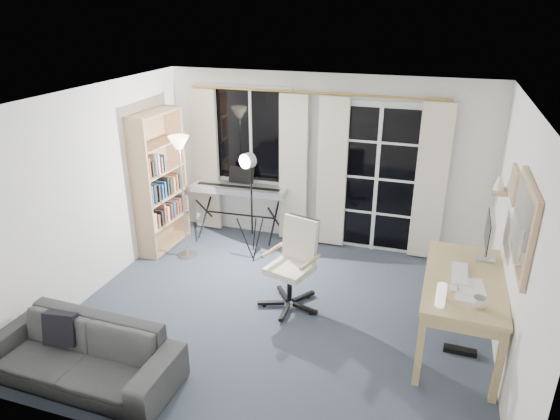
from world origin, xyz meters
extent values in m
cube|color=#343F4C|center=(0.00, 0.00, -0.01)|extent=(4.50, 4.00, 0.02)
cube|color=white|center=(-1.05, 1.98, 1.50)|extent=(1.20, 0.06, 1.40)
cube|color=black|center=(-1.05, 1.95, 1.50)|extent=(1.10, 0.02, 1.30)
cube|color=white|center=(-1.05, 1.94, 1.50)|extent=(0.04, 0.03, 1.30)
cube|color=white|center=(0.75, 1.98, 1.02)|extent=(1.32, 0.06, 2.11)
cube|color=black|center=(0.45, 1.95, 1.02)|extent=(0.55, 0.02, 1.95)
cube|color=black|center=(1.05, 1.95, 1.02)|extent=(0.55, 0.02, 1.95)
cube|color=white|center=(0.75, 1.94, 1.02)|extent=(0.05, 0.04, 2.05)
cube|color=white|center=(0.75, 1.94, 0.55)|extent=(1.15, 0.03, 0.03)
cube|color=white|center=(0.75, 1.94, 1.05)|extent=(1.15, 0.03, 0.03)
cube|color=white|center=(0.75, 1.94, 1.55)|extent=(1.15, 0.03, 0.03)
cylinder|color=gold|center=(-0.15, 1.90, 2.15)|extent=(3.50, 0.03, 0.03)
cube|color=#FCEECE|center=(-1.75, 1.88, 1.08)|extent=(0.40, 0.07, 2.10)
cube|color=#FCEECE|center=(-0.40, 1.88, 1.08)|extent=(0.40, 0.07, 2.10)
cube|color=#FCEECE|center=(0.15, 1.88, 1.08)|extent=(0.40, 0.07, 2.10)
cube|color=#FCEECE|center=(1.45, 1.88, 1.08)|extent=(0.40, 0.07, 2.10)
cube|color=tan|center=(-2.11, 0.69, 0.97)|extent=(0.31, 0.04, 1.94)
cube|color=tan|center=(-2.07, 1.56, 0.97)|extent=(0.31, 0.04, 1.94)
cube|color=tan|center=(-2.23, 1.13, 0.97)|extent=(0.06, 0.87, 1.94)
cube|color=tan|center=(-2.09, 1.13, 0.03)|extent=(0.35, 0.89, 0.02)
cube|color=tan|center=(-2.09, 1.13, 0.39)|extent=(0.35, 0.89, 0.02)
cube|color=tan|center=(-2.09, 1.13, 0.76)|extent=(0.35, 0.89, 0.02)
cube|color=tan|center=(-2.09, 1.13, 1.13)|extent=(0.35, 0.89, 0.02)
cube|color=tan|center=(-2.09, 1.13, 1.49)|extent=(0.35, 0.89, 0.02)
cube|color=tan|center=(-2.09, 1.13, 1.91)|extent=(0.35, 0.89, 0.02)
cube|color=silver|center=(-2.09, 0.77, 0.53)|extent=(0.22, 0.07, 0.25)
cube|color=#B05F49|center=(-2.08, 0.86, 0.50)|extent=(0.22, 0.05, 0.20)
cube|color=#2B2B2B|center=(-2.08, 0.94, 0.51)|extent=(0.22, 0.04, 0.22)
cube|color=#B05F49|center=(-2.08, 1.02, 0.55)|extent=(0.22, 0.04, 0.29)
cube|color=silver|center=(-2.07, 1.09, 0.51)|extent=(0.22, 0.06, 0.23)
cube|color=brown|center=(-2.07, 1.18, 0.52)|extent=(0.22, 0.04, 0.23)
cube|color=#325D97|center=(-2.07, 1.25, 0.52)|extent=(0.22, 0.06, 0.24)
cube|color=#B05F49|center=(-2.06, 1.34, 0.51)|extent=(0.22, 0.04, 0.22)
cube|color=brown|center=(-2.06, 1.41, 0.52)|extent=(0.22, 0.06, 0.23)
cube|color=#2B2B2B|center=(-2.06, 1.50, 0.53)|extent=(0.22, 0.04, 0.25)
cube|color=#325D97|center=(-2.09, 0.77, 0.90)|extent=(0.22, 0.04, 0.27)
cube|color=#2B2B2B|center=(-2.08, 0.84, 0.90)|extent=(0.22, 0.07, 0.26)
cube|color=#2B2B2B|center=(-2.08, 0.93, 0.88)|extent=(0.22, 0.04, 0.22)
cube|color=#325D97|center=(-2.08, 1.01, 0.87)|extent=(0.22, 0.04, 0.21)
cube|color=#325D97|center=(-2.07, 1.08, 0.88)|extent=(0.22, 0.04, 0.23)
cube|color=#2B2B2B|center=(-2.07, 1.15, 0.90)|extent=(0.22, 0.04, 0.27)
cube|color=#2B2B2B|center=(-2.07, 1.22, 0.88)|extent=(0.22, 0.05, 0.21)
cube|color=gold|center=(-2.06, 1.30, 0.88)|extent=(0.22, 0.05, 0.23)
cube|color=#B05F49|center=(-2.06, 1.38, 0.89)|extent=(0.22, 0.04, 0.24)
cube|color=#2B2B2B|center=(-2.06, 1.45, 0.88)|extent=(0.22, 0.04, 0.23)
cube|color=brown|center=(-2.09, 0.77, 1.28)|extent=(0.22, 0.04, 0.27)
cube|color=#2B2B2B|center=(-2.08, 0.84, 1.24)|extent=(0.22, 0.04, 0.21)
cube|color=silver|center=(-2.08, 0.91, 1.28)|extent=(0.22, 0.04, 0.29)
cube|color=silver|center=(-2.08, 0.98, 1.27)|extent=(0.22, 0.04, 0.27)
cube|color=#B05F49|center=(-2.07, 1.05, 1.25)|extent=(0.22, 0.04, 0.21)
cube|color=#325D97|center=(-2.07, 1.12, 1.25)|extent=(0.22, 0.05, 0.22)
cylinder|color=#B2B2B7|center=(-1.63, 0.94, 0.01)|extent=(0.33, 0.33, 0.03)
cylinder|color=#B2B2B7|center=(-1.63, 0.94, 0.80)|extent=(0.04, 0.04, 1.56)
cone|color=#FFE5B2|center=(-1.63, 0.94, 1.61)|extent=(0.35, 0.35, 0.16)
cylinder|color=black|center=(-1.68, 1.67, 0.37)|extent=(0.06, 0.66, 0.60)
cylinder|color=black|center=(-1.68, 1.67, 0.37)|extent=(0.06, 0.66, 0.60)
cylinder|color=black|center=(-0.62, 1.73, 0.37)|extent=(0.06, 0.66, 0.60)
cylinder|color=black|center=(-0.62, 1.73, 0.37)|extent=(0.06, 0.66, 0.60)
cylinder|color=black|center=(-1.15, 1.70, 0.37)|extent=(1.06, 0.08, 0.03)
cube|color=silver|center=(-1.15, 1.70, 0.77)|extent=(1.39, 0.42, 0.10)
cube|color=white|center=(-1.15, 1.62, 0.81)|extent=(1.27, 0.21, 0.02)
cube|color=black|center=(-1.15, 1.66, 0.82)|extent=(1.23, 0.14, 0.01)
cube|color=black|center=(-1.16, 1.81, 0.95)|extent=(0.37, 0.09, 0.23)
cylinder|color=black|center=(-0.68, 1.16, 0.27)|extent=(0.11, 0.22, 0.60)
cylinder|color=black|center=(-0.78, 1.30, 0.27)|extent=(0.15, 0.20, 0.61)
cylinder|color=black|center=(-0.85, 1.14, 0.27)|extent=(0.24, 0.05, 0.61)
cylinder|color=black|center=(-0.77, 1.20, 0.86)|extent=(0.03, 0.03, 1.05)
cylinder|color=silver|center=(-0.79, 1.16, 1.38)|extent=(0.23, 0.18, 0.20)
cylinder|color=white|center=(-0.81, 1.10, 1.38)|extent=(0.17, 0.09, 0.17)
cube|color=black|center=(0.27, 0.13, 0.04)|extent=(0.31, 0.13, 0.04)
cylinder|color=black|center=(0.35, 0.10, 0.02)|extent=(0.06, 0.06, 0.05)
cube|color=black|center=(0.19, 0.36, 0.04)|extent=(0.21, 0.28, 0.04)
cylinder|color=black|center=(0.23, 0.42, 0.02)|extent=(0.06, 0.06, 0.05)
cube|color=black|center=(-0.06, 0.35, 0.04)|extent=(0.23, 0.27, 0.04)
cylinder|color=black|center=(-0.11, 0.41, 0.02)|extent=(0.06, 0.06, 0.05)
cube|color=black|center=(-0.13, 0.11, 0.04)|extent=(0.31, 0.15, 0.04)
cylinder|color=black|center=(-0.20, 0.09, 0.02)|extent=(0.06, 0.06, 0.05)
cube|color=black|center=(0.08, -0.03, 0.04)|extent=(0.06, 0.31, 0.04)
cylinder|color=black|center=(0.08, -0.10, 0.02)|extent=(0.06, 0.06, 0.05)
cylinder|color=black|center=(0.07, 0.19, 0.27)|extent=(0.07, 0.07, 0.39)
cube|color=beige|center=(0.07, 0.19, 0.48)|extent=(0.55, 0.55, 0.08)
cube|color=beige|center=(0.13, 0.39, 0.77)|extent=(0.44, 0.23, 0.51)
cube|color=black|center=(0.14, 0.43, 0.79)|extent=(0.42, 0.21, 0.47)
cylinder|color=tan|center=(-0.17, 0.27, 0.64)|extent=(0.15, 0.38, 0.04)
cylinder|color=tan|center=(0.32, 0.13, 0.64)|extent=(0.15, 0.38, 0.04)
cube|color=tan|center=(1.88, 0.01, 0.77)|extent=(0.77, 1.49, 0.04)
cube|color=tan|center=(1.88, 0.01, 0.70)|extent=(0.73, 1.45, 0.11)
cube|color=tan|center=(1.54, -0.68, 0.38)|extent=(0.06, 0.06, 0.75)
cube|color=tan|center=(2.19, -0.69, 0.38)|extent=(0.06, 0.06, 0.75)
cube|color=tan|center=(1.57, 0.72, 0.38)|extent=(0.06, 0.06, 0.75)
cube|color=tan|center=(2.22, 0.70, 0.38)|extent=(0.06, 0.06, 0.75)
cube|color=silver|center=(2.08, 0.46, 0.80)|extent=(0.19, 0.13, 0.02)
cube|color=silver|center=(2.08, 0.46, 0.94)|extent=(0.04, 0.03, 0.23)
cube|color=silver|center=(2.08, 0.46, 1.11)|extent=(0.05, 0.57, 0.36)
cube|color=black|center=(2.06, 0.46, 1.11)|extent=(0.02, 0.53, 0.32)
cube|color=white|center=(1.83, 0.07, 0.80)|extent=(0.16, 0.45, 0.02)
cube|color=white|center=(1.77, -0.24, 0.80)|extent=(0.07, 0.11, 0.02)
cube|color=white|center=(1.93, -0.14, 0.80)|extent=(0.27, 0.34, 0.01)
cube|color=white|center=(1.90, -0.35, 0.79)|extent=(0.24, 0.18, 0.00)
cube|color=black|center=(1.68, -0.45, 0.86)|extent=(0.05, 0.04, 0.13)
cylinder|color=white|center=(1.66, -0.56, 0.90)|extent=(0.09, 0.09, 0.21)
cube|color=black|center=(1.93, -0.09, 0.03)|extent=(0.32, 0.09, 0.05)
imported|color=silver|center=(1.98, -0.49, 0.86)|extent=(0.13, 0.10, 0.13)
cube|color=tan|center=(2.23, -0.35, 1.55)|extent=(0.04, 0.94, 0.74)
cube|color=white|center=(2.21, -0.35, 1.55)|extent=(0.01, 0.84, 0.64)
cube|color=tan|center=(2.23, 0.55, 1.60)|extent=(0.03, 0.42, 0.32)
cube|color=#51A367|center=(2.21, 0.55, 1.60)|extent=(0.00, 0.36, 0.26)
cube|color=tan|center=(2.16, 1.05, 1.35)|extent=(0.16, 0.30, 0.02)
cone|color=beige|center=(2.16, 1.05, 1.44)|extent=(0.12, 0.12, 0.15)
imported|color=#2F3032|center=(-1.40, -1.55, 0.36)|extent=(1.85, 0.58, 0.72)
cube|color=black|center=(-1.66, -1.46, 0.42)|extent=(0.33, 0.21, 0.32)
camera|label=1|loc=(1.48, -4.50, 3.22)|focal=32.00mm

